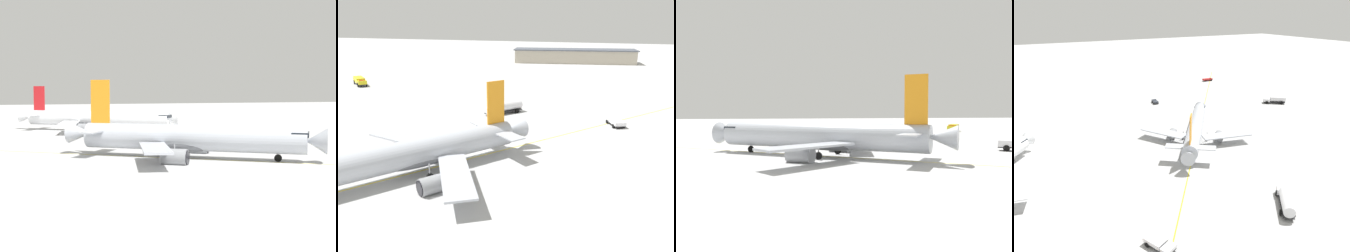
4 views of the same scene
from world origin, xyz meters
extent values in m
plane|color=#B2B2B2|center=(0.00, 0.00, 0.00)|extent=(600.00, 600.00, 0.00)
cylinder|color=#B2B7C1|center=(0.47, 1.46, 3.16)|extent=(23.20, 29.98, 3.97)
cone|color=#B2B7C1|center=(11.16, 16.26, 3.16)|extent=(4.82, 4.64, 3.78)
cone|color=#B2B7C1|center=(-10.39, -13.58, 3.46)|extent=(5.08, 5.22, 3.38)
cube|color=black|center=(9.87, 14.47, 4.05)|extent=(4.14, 3.92, 0.70)
ellipsoid|color=slate|center=(-0.53, 0.08, 2.06)|extent=(10.09, 12.05, 2.19)
cube|color=orange|center=(-8.32, -10.71, 8.58)|extent=(2.07, 2.73, 6.88)
cube|color=#B2B7C1|center=(-11.11, -8.69, 3.95)|extent=(5.82, 5.21, 0.20)
cube|color=#B2B7C1|center=(-5.53, -12.72, 3.95)|extent=(5.82, 5.21, 0.20)
cube|color=#B2B7C1|center=(-8.33, 4.20, 2.46)|extent=(10.27, 13.48, 0.28)
cube|color=#B2B7C1|center=(5.84, -6.03, 2.46)|extent=(14.01, 6.76, 0.28)
cylinder|color=gray|center=(-5.37, 4.84, 1.02)|extent=(4.03, 4.29, 2.39)
cylinder|color=black|center=(-4.30, 6.32, 1.02)|extent=(1.74, 1.31, 2.03)
cylinder|color=gray|center=(5.52, -3.03, 1.02)|extent=(4.03, 4.29, 2.39)
cylinder|color=black|center=(6.59, -1.54, 1.02)|extent=(1.74, 1.31, 2.03)
cylinder|color=#9EA0A5|center=(8.06, 11.97, 1.51)|extent=(0.20, 0.20, 1.91)
cylinder|color=black|center=(8.06, 11.97, 0.55)|extent=(0.89, 1.07, 1.10)
cylinder|color=#9EA0A5|center=(-3.27, 2.06, 1.51)|extent=(0.20, 0.20, 1.91)
cylinder|color=black|center=(-3.27, 2.06, 0.55)|extent=(0.89, 1.07, 1.10)
cylinder|color=#9EA0A5|center=(2.22, -1.91, 1.51)|extent=(0.20, 0.20, 1.91)
cylinder|color=black|center=(2.22, -1.91, 0.55)|extent=(0.89, 1.07, 1.10)
cube|color=silver|center=(0.60, -31.92, 1.30)|extent=(3.37, 3.37, 1.10)
cube|color=black|center=(1.28, -31.06, 1.47)|extent=(1.63, 1.32, 0.62)
cylinder|color=black|center=(-0.47, -31.32, 0.55)|extent=(0.91, 1.03, 1.10)
cylinder|color=black|center=(1.41, -32.82, 0.55)|extent=(0.91, 1.03, 1.10)
cube|color=#232326|center=(56.03, -54.51, 0.80)|extent=(8.94, 7.94, 0.20)
cube|color=yellow|center=(53.20, -52.17, 1.50)|extent=(3.54, 3.57, 1.20)
cube|color=black|center=(52.35, -51.47, 1.68)|extent=(1.48, 1.76, 0.67)
cube|color=yellow|center=(57.03, -55.33, 1.70)|extent=(7.19, 6.59, 1.60)
cube|color=red|center=(53.20, -52.17, 2.20)|extent=(1.64, 1.81, 0.16)
cylinder|color=black|center=(52.56, -53.36, 0.70)|extent=(1.26, 1.11, 1.40)
cylinder|color=black|center=(54.24, -51.32, 0.70)|extent=(1.26, 1.11, 1.40)
cylinder|color=black|center=(57.59, -57.51, 0.70)|extent=(1.26, 1.11, 1.40)
cylinder|color=black|center=(59.27, -55.47, 0.70)|extent=(1.26, 1.11, 1.40)
cube|color=#232326|center=(45.46, 15.96, 0.65)|extent=(7.89, 6.78, 0.20)
cube|color=silver|center=(43.14, 17.75, 1.30)|extent=(3.48, 3.51, 1.10)
cube|color=black|center=(42.26, 18.42, 1.47)|extent=(1.39, 1.77, 0.62)
cylinder|color=silver|center=(46.49, 15.17, 1.81)|extent=(5.78, 5.13, 2.12)
cylinder|color=black|center=(42.38, 16.70, 0.55)|extent=(1.04, 0.89, 1.10)
cylinder|color=black|center=(43.96, 18.75, 0.55)|extent=(1.04, 0.89, 1.10)
cylinder|color=black|center=(46.77, 13.33, 0.55)|extent=(1.04, 0.89, 1.10)
cylinder|color=black|center=(48.34, 15.37, 0.55)|extent=(1.04, 0.89, 1.10)
cube|color=yellow|center=(4.14, 5.74, 0.00)|extent=(111.26, 150.68, 0.01)
camera|label=1|loc=(71.70, -26.96, 10.39)|focal=54.22mm
camera|label=2|loc=(-26.96, 40.31, 21.32)|focal=37.35mm
camera|label=3|loc=(-51.41, 9.18, 6.87)|focal=36.25mm
camera|label=4|loc=(-41.52, -67.20, 34.67)|focal=32.29mm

